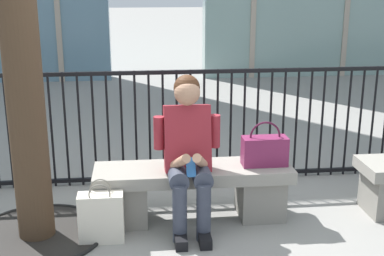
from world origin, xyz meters
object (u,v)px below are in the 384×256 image
object	(u,v)px
handbag_on_bench	(265,150)
seated_person_with_phone	(188,149)
shopping_bag	(101,217)
stone_bench	(193,188)

from	to	relation	value
handbag_on_bench	seated_person_with_phone	bearing A→B (deg)	-169.41
seated_person_with_phone	handbag_on_bench	size ratio (longest dim) A/B	3.30
seated_person_with_phone	shopping_bag	distance (m)	0.83
seated_person_with_phone	handbag_on_bench	distance (m)	0.65
handbag_on_bench	shopping_bag	world-z (taller)	handbag_on_bench
stone_bench	handbag_on_bench	bearing A→B (deg)	-0.99
seated_person_with_phone	shopping_bag	size ratio (longest dim) A/B	2.52
handbag_on_bench	shopping_bag	xyz separation A→B (m)	(-1.31, -0.30, -0.38)
stone_bench	handbag_on_bench	size ratio (longest dim) A/B	4.35
seated_person_with_phone	handbag_on_bench	bearing A→B (deg)	10.59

